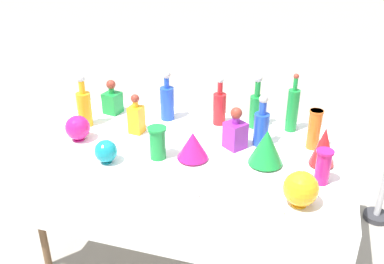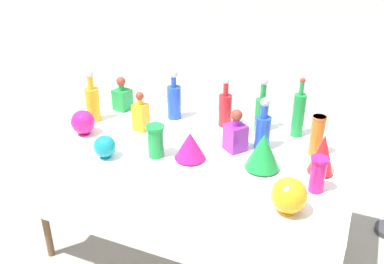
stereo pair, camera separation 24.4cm
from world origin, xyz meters
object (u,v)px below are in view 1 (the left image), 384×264
object	(u,v)px
slender_vase_2	(314,128)
cardboard_box_behind_left	(208,155)
square_decanter_0	(112,100)
tall_bottle_5	(167,101)
slender_vase_0	(158,142)
round_bowl_1	(301,189)
round_bowl_2	(78,128)
square_decanter_1	(235,132)
tall_bottle_4	(261,125)
square_decanter_2	(136,117)
fluted_vase_2	(324,146)
slender_vase_1	(323,166)
fluted_vase_0	(266,147)
tall_bottle_1	(256,108)
tall_bottle_3	(293,109)
tall_bottle_2	(220,107)
tall_bottle_0	(84,106)
round_bowl_0	(106,151)
fluted_vase_1	(193,145)

from	to	relation	value
slender_vase_2	cardboard_box_behind_left	xyz separation A→B (m)	(-0.82, 0.80, -0.76)
square_decanter_0	tall_bottle_5	bearing A→B (deg)	1.98
square_decanter_0	slender_vase_0	bearing A→B (deg)	-43.17
round_bowl_1	round_bowl_2	distance (m)	1.34
square_decanter_1	tall_bottle_4	bearing A→B (deg)	29.88
square_decanter_2	round_bowl_1	size ratio (longest dim) A/B	1.46
square_decanter_1	fluted_vase_2	size ratio (longest dim) A/B	1.11
square_decanter_0	slender_vase_1	bearing A→B (deg)	-18.78
fluted_vase_0	fluted_vase_2	world-z (taller)	fluted_vase_2
tall_bottle_1	square_decanter_2	size ratio (longest dim) A/B	1.38
tall_bottle_3	round_bowl_2	distance (m)	1.31
square_decanter_0	cardboard_box_behind_left	xyz separation A→B (m)	(0.50, 0.69, -0.73)
slender_vase_1	round_bowl_1	bearing A→B (deg)	-112.59
tall_bottle_2	fluted_vase_0	world-z (taller)	tall_bottle_2
tall_bottle_0	slender_vase_0	distance (m)	0.64
slender_vase_1	round_bowl_0	size ratio (longest dim) A/B	1.40
slender_vase_2	round_bowl_2	world-z (taller)	slender_vase_2
tall_bottle_5	fluted_vase_1	distance (m)	0.55
tall_bottle_0	tall_bottle_5	size ratio (longest dim) A/B	1.02
tall_bottle_4	slender_vase_0	bearing A→B (deg)	-148.51
slender_vase_0	square_decanter_0	bearing A→B (deg)	136.83
slender_vase_1	round_bowl_2	world-z (taller)	slender_vase_1
tall_bottle_0	tall_bottle_2	bearing A→B (deg)	18.32
tall_bottle_1	tall_bottle_5	size ratio (longest dim) A/B	1.04
tall_bottle_2	square_decanter_2	xyz separation A→B (m)	(-0.46, -0.27, -0.01)
tall_bottle_1	fluted_vase_1	xyz separation A→B (m)	(-0.26, -0.50, -0.05)
tall_bottle_5	fluted_vase_2	bearing A→B (deg)	-17.48
slender_vase_2	tall_bottle_2	bearing A→B (deg)	165.41
cardboard_box_behind_left	slender_vase_2	bearing A→B (deg)	-44.27
tall_bottle_2	slender_vase_2	distance (m)	0.61
tall_bottle_1	cardboard_box_behind_left	xyz separation A→B (m)	(-0.46, 0.63, -0.77)
tall_bottle_5	slender_vase_0	world-z (taller)	tall_bottle_5
slender_vase_1	square_decanter_0	bearing A→B (deg)	161.22
square_decanter_1	round_bowl_2	bearing A→B (deg)	-168.80
tall_bottle_4	slender_vase_1	xyz separation A→B (m)	(0.36, -0.31, -0.02)
tall_bottle_0	square_decanter_0	world-z (taller)	tall_bottle_0
tall_bottle_3	round_bowl_2	bearing A→B (deg)	-157.46
round_bowl_1	round_bowl_0	bearing A→B (deg)	175.29
tall_bottle_3	tall_bottle_2	bearing A→B (deg)	-175.09
tall_bottle_5	round_bowl_1	distance (m)	1.15
round_bowl_0	cardboard_box_behind_left	world-z (taller)	round_bowl_0
tall_bottle_3	slender_vase_0	size ratio (longest dim) A/B	2.00
round_bowl_0	tall_bottle_1	bearing A→B (deg)	43.78
square_decanter_0	slender_vase_2	distance (m)	1.33
tall_bottle_3	square_decanter_0	xyz separation A→B (m)	(-1.18, -0.08, -0.05)
tall_bottle_5	slender_vase_0	size ratio (longest dim) A/B	1.80
square_decanter_2	slender_vase_0	world-z (taller)	square_decanter_2
round_bowl_0	round_bowl_2	xyz separation A→B (m)	(-0.28, 0.19, 0.01)
tall_bottle_1	slender_vase_0	bearing A→B (deg)	-129.72
tall_bottle_3	fluted_vase_1	xyz separation A→B (m)	(-0.48, -0.52, -0.06)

